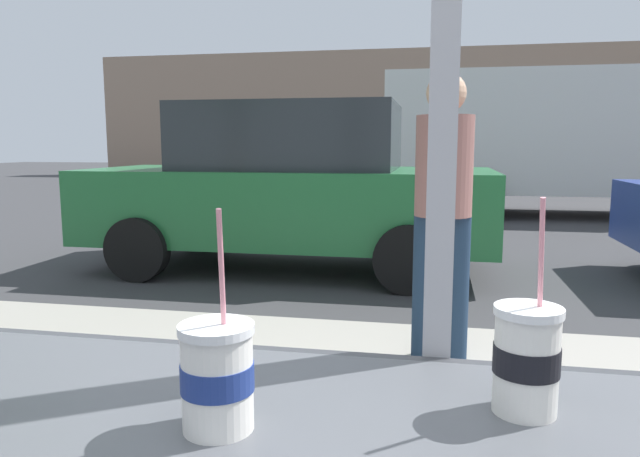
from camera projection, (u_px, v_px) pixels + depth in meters
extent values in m
plane|color=#38383A|center=(434.00, 234.00, 8.94)|extent=(60.00, 60.00, 0.00)
cube|color=#9E998E|center=(431.00, 429.00, 2.71)|extent=(16.00, 2.80, 0.12)
cube|color=#35373A|center=(436.00, 365.00, 1.05)|extent=(2.27, 0.02, 0.02)
cube|color=gray|center=(437.00, 114.00, 23.25)|extent=(28.00, 1.20, 4.99)
cylinder|color=silver|center=(526.00, 364.00, 0.84)|extent=(0.09, 0.09, 0.14)
cylinder|color=black|center=(526.00, 359.00, 0.84)|extent=(0.09, 0.09, 0.04)
cylinder|color=black|center=(528.00, 318.00, 0.83)|extent=(0.08, 0.08, 0.01)
cylinder|color=white|center=(529.00, 311.00, 0.83)|extent=(0.10, 0.10, 0.01)
cylinder|color=pink|center=(541.00, 268.00, 0.81)|extent=(0.02, 0.04, 0.20)
cylinder|color=white|center=(218.00, 381.00, 0.79)|extent=(0.10, 0.10, 0.13)
cylinder|color=navy|center=(217.00, 377.00, 0.79)|extent=(0.10, 0.10, 0.04)
cylinder|color=black|center=(216.00, 336.00, 0.78)|extent=(0.09, 0.09, 0.01)
cylinder|color=white|center=(216.00, 329.00, 0.78)|extent=(0.10, 0.10, 0.01)
cylinder|color=pink|center=(222.00, 283.00, 0.76)|extent=(0.02, 0.04, 0.20)
cube|color=#236B38|center=(289.00, 204.00, 6.40)|extent=(4.30, 1.79, 0.77)
cube|color=#282D33|center=(291.00, 137.00, 6.29)|extent=(2.24, 1.57, 0.69)
cylinder|color=black|center=(415.00, 231.00, 7.07)|extent=(0.64, 0.18, 0.64)
cylinder|color=black|center=(408.00, 259.00, 5.34)|extent=(0.64, 0.18, 0.64)
cylinder|color=black|center=(206.00, 225.00, 7.58)|extent=(0.64, 0.18, 0.64)
cylinder|color=black|center=(137.00, 249.00, 5.84)|extent=(0.64, 0.18, 0.64)
cube|color=silver|center=(529.00, 133.00, 11.16)|extent=(5.31, 2.20, 2.21)
cylinder|color=black|center=(470.00, 186.00, 12.58)|extent=(0.90, 0.24, 0.90)
cylinder|color=black|center=(477.00, 195.00, 10.44)|extent=(0.90, 0.24, 0.90)
cylinder|color=#1C2F48|center=(425.00, 287.00, 3.41)|extent=(0.14, 0.14, 0.84)
cylinder|color=#1C2F48|center=(456.00, 289.00, 3.37)|extent=(0.14, 0.14, 0.84)
cylinder|color=#8A5954|center=(444.00, 166.00, 3.29)|extent=(0.32, 0.32, 0.56)
sphere|color=tan|center=(446.00, 93.00, 3.23)|extent=(0.22, 0.22, 0.22)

